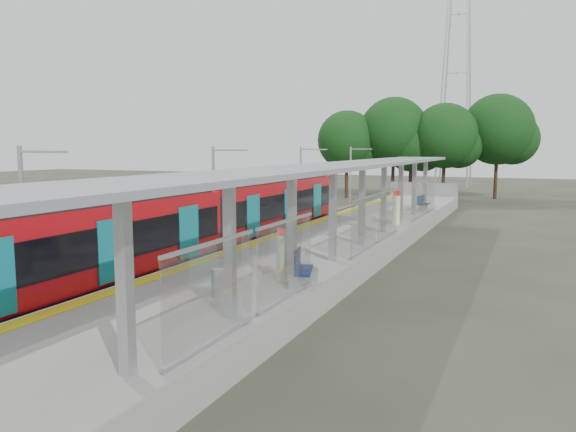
% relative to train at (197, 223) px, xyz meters
% --- Properties ---
extents(trackbed, '(3.00, 70.00, 0.24)m').
position_rel_train_xyz_m(trackbed, '(-0.00, 5.41, -1.93)').
color(trackbed, '#59544C').
rests_on(trackbed, ground).
extents(platform, '(6.00, 50.00, 1.00)m').
position_rel_train_xyz_m(platform, '(4.50, 5.41, -1.55)').
color(platform, gray).
rests_on(platform, ground).
extents(tactile_strip, '(0.60, 50.00, 0.02)m').
position_rel_train_xyz_m(tactile_strip, '(1.95, 5.41, -1.04)').
color(tactile_strip, yellow).
rests_on(tactile_strip, platform).
extents(end_fence, '(6.00, 0.10, 1.20)m').
position_rel_train_xyz_m(end_fence, '(4.50, 30.36, -0.45)').
color(end_fence, '#9EA0A5').
rests_on(end_fence, platform).
extents(train, '(2.74, 27.60, 3.62)m').
position_rel_train_xyz_m(train, '(0.00, 0.00, 0.00)').
color(train, black).
rests_on(train, ground).
extents(canopy, '(3.27, 38.00, 3.66)m').
position_rel_train_xyz_m(canopy, '(6.11, 1.59, 2.15)').
color(canopy, '#9EA0A5').
rests_on(canopy, platform).
extents(pylon, '(8.00, 4.00, 38.00)m').
position_rel_train_xyz_m(pylon, '(3.50, 58.41, 16.95)').
color(pylon, '#9EA0A5').
rests_on(pylon, ground).
extents(tree_cluster, '(21.32, 11.80, 10.82)m').
position_rel_train_xyz_m(tree_cluster, '(3.07, 38.58, 4.59)').
color(tree_cluster, '#382316').
rests_on(tree_cluster, ground).
extents(catenary_masts, '(2.08, 48.16, 5.40)m').
position_rel_train_xyz_m(catenary_masts, '(-1.72, 4.41, 0.86)').
color(catenary_masts, '#9EA0A5').
rests_on(catenary_masts, ground).
extents(bench_mid, '(0.96, 1.69, 1.11)m').
position_rel_train_xyz_m(bench_mid, '(6.88, -4.73, -0.47)').
color(bench_mid, navy).
rests_on(bench_mid, platform).
extents(bench_far, '(0.66, 1.59, 1.06)m').
position_rel_train_xyz_m(bench_far, '(6.56, 18.12, -0.50)').
color(bench_far, navy).
rests_on(bench_far, platform).
extents(info_pillar_near, '(0.39, 0.39, 1.74)m').
position_rel_train_xyz_m(info_pillar_near, '(6.11, -4.45, -0.30)').
color(info_pillar_near, beige).
rests_on(info_pillar_near, platform).
extents(info_pillar_far, '(0.43, 0.43, 1.92)m').
position_rel_train_xyz_m(info_pillar_far, '(6.46, 10.51, -0.22)').
color(info_pillar_far, beige).
rests_on(info_pillar_far, platform).
extents(litter_bin, '(0.51, 0.51, 0.83)m').
position_rel_train_xyz_m(litter_bin, '(5.19, -7.00, -0.64)').
color(litter_bin, '#9EA0A5').
rests_on(litter_bin, platform).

